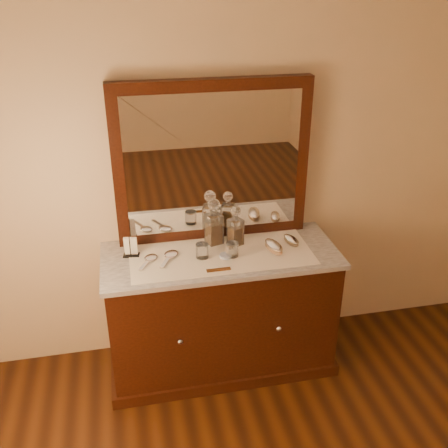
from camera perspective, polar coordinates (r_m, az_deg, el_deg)
The scene contains 18 objects.
dresser_cabinet at distance 3.35m, azimuth -0.35°, elevation -9.83°, with size 1.40×0.55×0.82m, color black.
dresser_plinth at distance 3.59m, azimuth -0.34°, elevation -14.58°, with size 1.46×0.59×0.08m, color black.
knob_left at distance 3.07m, azimuth -4.91°, elevation -12.96°, with size 0.04×0.04×0.04m, color silver.
knob_right at distance 3.17m, azimuth 6.12°, elevation -11.52°, with size 0.04×0.04×0.04m, color silver.
marble_top at distance 3.12m, azimuth -0.38°, elevation -3.54°, with size 1.44×0.59×0.03m, color silver.
mirror_frame at distance 3.12m, azimuth -1.30°, elevation 6.91°, with size 1.20×0.08×1.00m, color black.
mirror_glass at distance 3.09m, azimuth -1.18°, elevation 6.70°, with size 1.06×0.01×0.86m, color white.
lace_runner at distance 3.09m, azimuth -0.30°, elevation -3.45°, with size 1.10×0.45×0.00m, color white.
pin_dish at distance 3.07m, azimuth 0.20°, elevation -3.57°, with size 0.08×0.08×0.01m, color white.
comb at distance 2.94m, azimuth -0.60°, elevation -5.12°, with size 0.14×0.03×0.01m, color brown.
napkin_rack at distance 3.11m, azimuth -10.37°, elevation -2.55°, with size 0.10×0.07×0.15m.
decanter_left at distance 3.17m, azimuth -1.12°, elevation -0.24°, with size 0.11×0.11×0.30m.
decanter_right at distance 3.16m, azimuth 1.29°, elevation -0.63°, with size 0.10×0.10×0.26m.
brush_near at distance 3.14m, azimuth 5.58°, elevation -2.53°, with size 0.11×0.19×0.05m.
brush_far at distance 3.24m, azimuth 7.52°, elevation -1.81°, with size 0.10×0.15×0.04m.
hand_mirror_outer at distance 3.06m, azimuth -8.30°, elevation -3.90°, with size 0.14×0.19×0.02m.
hand_mirror_inner at distance 3.08m, azimuth -6.03°, elevation -3.53°, with size 0.14×0.21×0.02m.
tumblers at distance 3.05m, azimuth -0.77°, elevation -2.93°, with size 0.26×0.10×0.09m.
Camera 1 is at (-0.53, -0.69, 2.41)m, focal length 40.92 mm.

